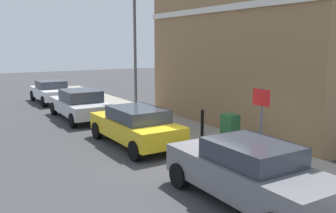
{
  "coord_description": "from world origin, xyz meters",
  "views": [
    {
      "loc": [
        -6.22,
        -8.57,
        3.58
      ],
      "look_at": [
        0.99,
        3.17,
        1.2
      ],
      "focal_mm": 38.88,
      "sensor_mm": 36.0,
      "label": 1
    }
  ],
  "objects_px": {
    "car_yellow": "(136,125)",
    "street_sign": "(261,118)",
    "car_silver": "(80,104)",
    "bollard_far_kerb": "(158,118)",
    "utility_cabinet": "(230,132)",
    "bollard_near_cabinet": "(202,122)",
    "car_grey": "(248,172)",
    "lamppost": "(135,50)",
    "car_white": "(52,91)"
  },
  "relations": [
    {
      "from": "utility_cabinet",
      "to": "street_sign",
      "type": "xyz_separation_m",
      "value": [
        -0.88,
        -2.2,
        0.98
      ]
    },
    {
      "from": "bollard_near_cabinet",
      "to": "lamppost",
      "type": "xyz_separation_m",
      "value": [
        0.09,
        5.65,
        2.6
      ]
    },
    {
      "from": "car_yellow",
      "to": "car_silver",
      "type": "distance_m",
      "value": 5.53
    },
    {
      "from": "bollard_near_cabinet",
      "to": "bollard_far_kerb",
      "type": "relative_size",
      "value": 1.0
    },
    {
      "from": "car_white",
      "to": "street_sign",
      "type": "height_order",
      "value": "street_sign"
    },
    {
      "from": "car_yellow",
      "to": "lamppost",
      "type": "relative_size",
      "value": 0.75
    },
    {
      "from": "street_sign",
      "to": "lamppost",
      "type": "distance_m",
      "value": 9.71
    },
    {
      "from": "car_grey",
      "to": "utility_cabinet",
      "type": "xyz_separation_m",
      "value": [
        2.3,
        3.26,
        -0.08
      ]
    },
    {
      "from": "bollard_far_kerb",
      "to": "street_sign",
      "type": "height_order",
      "value": "street_sign"
    },
    {
      "from": "car_yellow",
      "to": "bollard_far_kerb",
      "type": "distance_m",
      "value": 1.56
    },
    {
      "from": "utility_cabinet",
      "to": "street_sign",
      "type": "bearing_deg",
      "value": -111.87
    },
    {
      "from": "utility_cabinet",
      "to": "car_grey",
      "type": "bearing_deg",
      "value": -125.25
    },
    {
      "from": "car_silver",
      "to": "bollard_far_kerb",
      "type": "bearing_deg",
      "value": -161.08
    },
    {
      "from": "car_yellow",
      "to": "bollard_near_cabinet",
      "type": "distance_m",
      "value": 2.49
    },
    {
      "from": "car_silver",
      "to": "bollard_far_kerb",
      "type": "distance_m",
      "value": 5.02
    },
    {
      "from": "car_white",
      "to": "lamppost",
      "type": "xyz_separation_m",
      "value": [
        2.56,
        -6.43,
        2.6
      ]
    },
    {
      "from": "car_white",
      "to": "street_sign",
      "type": "distance_m",
      "value": 16.03
    },
    {
      "from": "car_yellow",
      "to": "car_silver",
      "type": "bearing_deg",
      "value": 1.15
    },
    {
      "from": "utility_cabinet",
      "to": "bollard_far_kerb",
      "type": "distance_m",
      "value": 3.28
    },
    {
      "from": "car_grey",
      "to": "utility_cabinet",
      "type": "distance_m",
      "value": 3.99
    },
    {
      "from": "car_yellow",
      "to": "street_sign",
      "type": "xyz_separation_m",
      "value": [
        1.4,
        -4.59,
        0.92
      ]
    },
    {
      "from": "car_grey",
      "to": "car_silver",
      "type": "xyz_separation_m",
      "value": [
        -0.18,
        11.18,
        -0.03
      ]
    },
    {
      "from": "bollard_far_kerb",
      "to": "car_grey",
      "type": "bearing_deg",
      "value": -102.22
    },
    {
      "from": "car_silver",
      "to": "bollard_near_cabinet",
      "type": "bearing_deg",
      "value": -156.84
    },
    {
      "from": "car_yellow",
      "to": "car_white",
      "type": "xyz_separation_m",
      "value": [
        -0.1,
        11.34,
        -0.04
      ]
    },
    {
      "from": "car_white",
      "to": "lamppost",
      "type": "relative_size",
      "value": 0.69
    },
    {
      "from": "lamppost",
      "to": "car_yellow",
      "type": "bearing_deg",
      "value": -116.66
    },
    {
      "from": "bollard_near_cabinet",
      "to": "bollard_far_kerb",
      "type": "distance_m",
      "value": 1.81
    },
    {
      "from": "car_white",
      "to": "bollard_far_kerb",
      "type": "height_order",
      "value": "car_white"
    },
    {
      "from": "utility_cabinet",
      "to": "bollard_near_cabinet",
      "type": "xyz_separation_m",
      "value": [
        0.1,
        1.65,
        0.02
      ]
    },
    {
      "from": "car_yellow",
      "to": "utility_cabinet",
      "type": "xyz_separation_m",
      "value": [
        2.28,
        -2.39,
        -0.06
      ]
    },
    {
      "from": "car_silver",
      "to": "lamppost",
      "type": "bearing_deg",
      "value": -102.12
    },
    {
      "from": "utility_cabinet",
      "to": "bollard_near_cabinet",
      "type": "distance_m",
      "value": 1.65
    },
    {
      "from": "car_silver",
      "to": "car_yellow",
      "type": "bearing_deg",
      "value": -177.19
    },
    {
      "from": "bollard_far_kerb",
      "to": "lamppost",
      "type": "bearing_deg",
      "value": 75.17
    },
    {
      "from": "utility_cabinet",
      "to": "bollard_far_kerb",
      "type": "bearing_deg",
      "value": 106.25
    },
    {
      "from": "bollard_near_cabinet",
      "to": "lamppost",
      "type": "relative_size",
      "value": 0.18
    },
    {
      "from": "car_white",
      "to": "utility_cabinet",
      "type": "xyz_separation_m",
      "value": [
        2.38,
        -13.73,
        -0.02
      ]
    },
    {
      "from": "car_white",
      "to": "utility_cabinet",
      "type": "relative_size",
      "value": 3.44
    },
    {
      "from": "bollard_far_kerb",
      "to": "lamppost",
      "type": "distance_m",
      "value": 5.03
    },
    {
      "from": "car_grey",
      "to": "bollard_near_cabinet",
      "type": "height_order",
      "value": "car_grey"
    },
    {
      "from": "car_silver",
      "to": "bollard_far_kerb",
      "type": "xyz_separation_m",
      "value": [
        1.56,
        -4.77,
        -0.03
      ]
    },
    {
      "from": "car_yellow",
      "to": "bollard_near_cabinet",
      "type": "height_order",
      "value": "car_yellow"
    },
    {
      "from": "car_silver",
      "to": "utility_cabinet",
      "type": "relative_size",
      "value": 3.9
    },
    {
      "from": "bollard_far_kerb",
      "to": "car_yellow",
      "type": "bearing_deg",
      "value": -151.03
    },
    {
      "from": "utility_cabinet",
      "to": "lamppost",
      "type": "xyz_separation_m",
      "value": [
        0.19,
        7.31,
        2.62
      ]
    },
    {
      "from": "car_silver",
      "to": "street_sign",
      "type": "relative_size",
      "value": 1.95
    },
    {
      "from": "car_grey",
      "to": "street_sign",
      "type": "bearing_deg",
      "value": -52.83
    },
    {
      "from": "car_silver",
      "to": "lamppost",
      "type": "distance_m",
      "value": 3.75
    },
    {
      "from": "car_grey",
      "to": "bollard_near_cabinet",
      "type": "distance_m",
      "value": 5.47
    }
  ]
}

